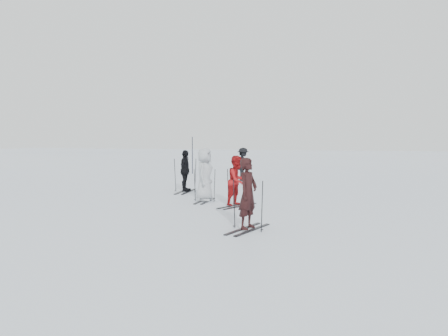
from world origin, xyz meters
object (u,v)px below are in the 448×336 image
object	(u,v)px
skier_grey	(205,175)
piste_marker	(192,155)
skier_near_dark	(248,195)
skier_uphill_far	(243,164)
skier_uphill_left	(185,171)
skier_red	(237,181)

from	to	relation	value
skier_grey	piste_marker	size ratio (longest dim) A/B	0.80
skier_near_dark	skier_uphill_far	world-z (taller)	skier_near_dark
skier_uphill_left	piste_marker	distance (m)	8.60
skier_red	piste_marker	distance (m)	12.37
skier_near_dark	piste_marker	world-z (taller)	piste_marker
piste_marker	skier_red	bearing A→B (deg)	-61.86
skier_near_dark	skier_red	xyz separation A→B (m)	(-1.18, 3.25, -0.05)
skier_red	skier_uphill_left	size ratio (longest dim) A/B	0.96
skier_red	skier_grey	distance (m)	1.48
skier_near_dark	skier_uphill_left	distance (m)	7.31
skier_uphill_left	skier_uphill_far	distance (m)	5.32
skier_grey	piste_marker	world-z (taller)	piste_marker
skier_near_dark	skier_grey	distance (m)	4.64
skier_uphill_far	piste_marker	world-z (taller)	piste_marker
skier_red	piste_marker	bearing A→B (deg)	50.23
skier_uphill_left	piste_marker	xyz separation A→B (m)	(-2.92, 8.08, 0.28)
skier_uphill_far	piste_marker	size ratio (longest dim) A/B	0.73
skier_near_dark	piste_marker	distance (m)	15.79
skier_grey	skier_uphill_left	world-z (taller)	skier_grey
skier_red	skier_near_dark	bearing A→B (deg)	-137.95
skier_uphill_far	piste_marker	bearing A→B (deg)	64.66
skier_grey	skier_uphill_left	distance (m)	2.68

